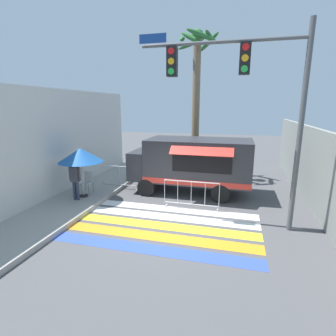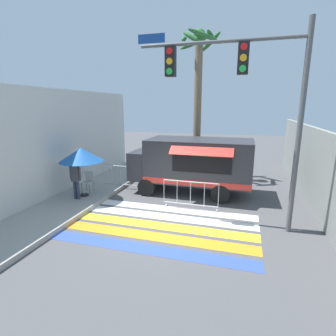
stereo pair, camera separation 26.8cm
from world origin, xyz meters
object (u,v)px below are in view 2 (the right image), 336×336
Objects in this scene: food_truck at (190,161)px; traffic_signal_pole at (245,87)px; palm_tree at (198,85)px; patio_umbrella at (81,155)px; barricade_side at (121,177)px; folding_chair at (89,180)px; vendor_person at (76,177)px; barricade_front at (190,195)px.

traffic_signal_pole reaches higher than food_truck.
palm_tree is (-0.20, 2.71, 3.56)m from food_truck.
patio_umbrella is 1.08× the size of barricade_side.
food_truck is 5.84× the size of folding_chair.
traffic_signal_pole is at bearing -14.73° from vendor_person.
patio_umbrella is 0.27× the size of palm_tree.
food_truck is at bearing 102.24° from barricade_front.
folding_chair is 0.57× the size of vendor_person.
barricade_side is (-5.59, 2.63, -3.98)m from traffic_signal_pole.
food_truck is 2.60× the size of patio_umbrella.
barricade_side is 6.29m from palm_tree.
palm_tree is at bearing 94.20° from food_truck.
patio_umbrella is 1.35m from folding_chair.
palm_tree is at bearing 97.72° from barricade_front.
folding_chair is 1.04m from vendor_person.
palm_tree is (4.00, 4.98, 3.07)m from patio_umbrella.
folding_chair is at bearing -158.24° from food_truck.
palm_tree is at bearing 41.24° from vendor_person.
vendor_person is (-6.48, 0.32, -3.44)m from traffic_signal_pole.
patio_umbrella reaches higher than barricade_front.
traffic_signal_pole reaches higher than folding_chair.
barricade_front is (-1.78, 0.94, -3.97)m from traffic_signal_pole.
traffic_signal_pole is 7.35m from barricade_side.
traffic_signal_pole is 6.24m from palm_tree.
palm_tree reaches higher than traffic_signal_pole.
palm_tree is (3.16, 3.09, 4.48)m from barricade_side.
barricade_front is at bearing -82.28° from palm_tree.
food_truck is at bearing 28.32° from patio_umbrella.
vendor_person reaches higher than barricade_side.
patio_umbrella is (-4.20, -2.26, 0.49)m from food_truck.
vendor_person is at bearing -96.89° from patio_umbrella.
vendor_person is at bearing -172.44° from barricade_front.
palm_tree reaches higher than patio_umbrella.
patio_umbrella is at bearing -177.62° from barricade_front.
patio_umbrella is 7.08m from palm_tree.
barricade_front is at bearing -4.37° from vendor_person.
palm_tree reaches higher than barricade_side.
vendor_person is at bearing -73.56° from folding_chair.
traffic_signal_pole is at bearing -6.63° from patio_umbrella.
traffic_signal_pole is at bearing -67.00° from palm_tree.
food_truck is 4.69m from folding_chair.
palm_tree is (-0.65, 4.78, 4.47)m from barricade_front.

